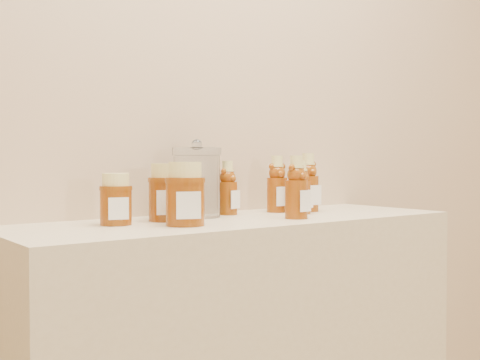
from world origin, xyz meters
TOP-DOWN VIEW (x-y plane):
  - wall_back at (0.00, 1.75)m, footprint 3.50×0.02m
  - bear_bottle_back_left at (0.04, 1.66)m, footprint 0.07×0.07m
  - bear_bottle_back_mid at (0.20, 1.64)m, footprint 0.07×0.07m
  - bear_bottle_back_right at (0.29, 1.60)m, footprint 0.07×0.07m
  - bear_bottle_front_left at (0.11, 1.46)m, footprint 0.07×0.07m
  - bear_bottle_front_right at (0.21, 1.56)m, footprint 0.06×0.06m
  - honey_jar_left at (-0.32, 1.60)m, footprint 0.09×0.09m
  - honey_jar_back at (-0.19, 1.61)m, footprint 0.12×0.12m
  - honey_jar_front at (-0.20, 1.49)m, footprint 0.12×0.12m
  - glass_canister at (-0.07, 1.65)m, footprint 0.14×0.14m

SIDE VIEW (x-z plane):
  - honey_jar_left at x=-0.32m, z-range 0.90..1.02m
  - honey_jar_back at x=-0.19m, z-range 0.90..1.04m
  - honey_jar_front at x=-0.20m, z-range 0.90..1.05m
  - bear_bottle_back_left at x=0.04m, z-range 0.90..1.07m
  - bear_bottle_front_right at x=0.21m, z-range 0.90..1.07m
  - bear_bottle_front_left at x=0.11m, z-range 0.90..1.08m
  - bear_bottle_back_mid at x=0.20m, z-range 0.90..1.08m
  - bear_bottle_back_right at x=0.29m, z-range 0.90..1.09m
  - glass_canister at x=-0.07m, z-range 0.90..1.10m
  - wall_back at x=0.00m, z-range 0.00..2.70m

